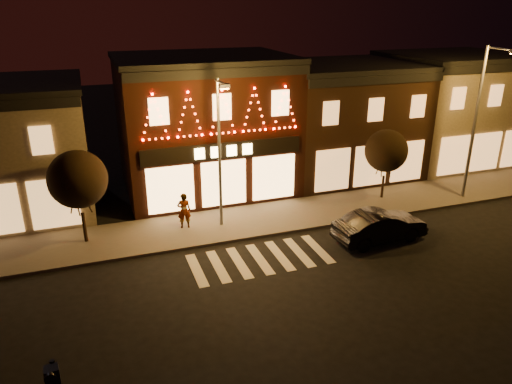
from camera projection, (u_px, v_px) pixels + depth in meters
ground at (294, 306)px, 19.03m from camera, size 120.00×120.00×0.00m
sidewalk_far at (269, 218)px, 26.64m from camera, size 44.00×4.00×0.15m
building_pulp at (205, 124)px, 29.77m from camera, size 10.20×8.34×8.30m
building_right_a at (341, 119)px, 32.87m from camera, size 9.20×8.28×7.50m
building_right_b at (450, 108)px, 35.60m from camera, size 9.20×8.28×7.80m
streetlamp_mid at (220, 144)px, 23.87m from camera, size 0.49×1.76×7.67m
streetlamp_right at (480, 113)px, 27.32m from camera, size 0.58×2.03×8.85m
tree_left at (78, 179)px, 22.73m from camera, size 2.78×2.78×4.64m
tree_right at (386, 151)px, 28.25m from camera, size 2.50×2.50×4.18m
dark_sedan at (380, 226)px, 24.03m from camera, size 4.88×1.98×1.57m
pedestrian at (184, 211)px, 25.03m from camera, size 0.74×0.53×1.92m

